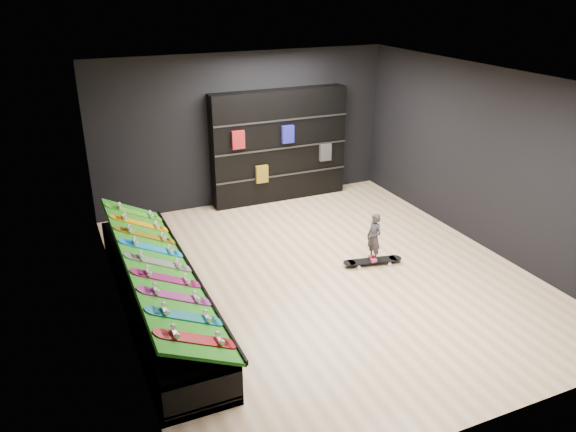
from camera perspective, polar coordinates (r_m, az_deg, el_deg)
name	(u,v)px	position (r m, az deg, el deg)	size (l,w,h in m)	color
floor	(322,274)	(8.82, 3.52, -5.94)	(6.00, 7.00, 0.01)	beige
ceiling	(328,80)	(7.82, 4.06, 13.66)	(6.00, 7.00, 0.01)	white
wall_back	(244,129)	(11.28, -4.48, 8.76)	(6.00, 0.02, 3.00)	black
wall_front	(497,300)	(5.63, 20.47, -8.01)	(6.00, 0.02, 3.00)	black
wall_left	(113,216)	(7.39, -17.37, -0.04)	(0.02, 7.00, 3.00)	black
wall_right	(486,159)	(9.89, 19.49, 5.45)	(0.02, 7.00, 3.00)	black
display_rack	(158,295)	(7.99, -13.11, -7.80)	(0.90, 4.50, 0.50)	black
turf_ramp	(158,264)	(7.78, -13.05, -4.81)	(1.00, 4.50, 0.04)	#17630F
back_shelving	(279,146)	(11.45, -0.90, 7.14)	(2.83, 0.33, 2.26)	black
floor_skateboard	(372,262)	(9.17, 8.57, -4.69)	(0.98, 0.22, 0.09)	black
child	(373,246)	(9.04, 8.68, -3.08)	(0.18, 0.13, 0.48)	black
display_board_0	(196,339)	(6.16, -9.30, -12.22)	(0.98, 0.22, 0.09)	red
display_board_1	(185,316)	(6.55, -10.40, -9.98)	(0.98, 0.22, 0.09)	#0C8C99
display_board_2	(175,296)	(6.95, -11.37, -7.98)	(0.98, 0.22, 0.09)	#2626BF
display_board_3	(167,278)	(7.35, -12.22, -6.21)	(0.98, 0.22, 0.09)	#E5198C
display_board_4	(159,262)	(7.77, -12.98, -4.62)	(0.98, 0.22, 0.09)	black
display_board_5	(152,248)	(8.19, -13.65, -3.19)	(0.98, 0.22, 0.09)	blue
display_board_6	(146,235)	(8.61, -14.26, -1.90)	(0.98, 0.22, 0.09)	yellow
display_board_7	(140,223)	(9.05, -14.81, -0.73)	(0.98, 0.22, 0.09)	yellow
display_board_8	(135,213)	(9.48, -15.31, 0.33)	(0.98, 0.22, 0.09)	green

